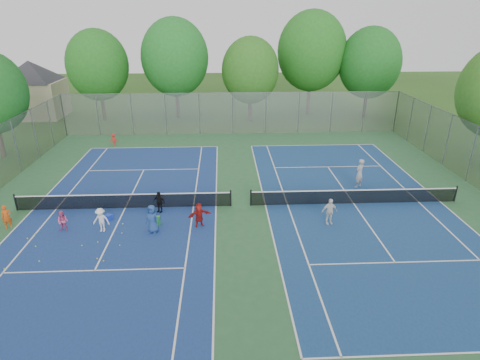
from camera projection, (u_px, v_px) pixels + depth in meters
name	position (u px, v px, depth m)	size (l,w,h in m)	color
ground	(241.00, 206.00, 24.52)	(120.00, 120.00, 0.00)	#2A5319
court_pad	(241.00, 206.00, 24.52)	(32.00, 32.00, 0.01)	#2C5E35
court_left	(125.00, 208.00, 24.22)	(10.97, 23.77, 0.01)	navy
court_right	(353.00, 203.00, 24.81)	(10.97, 23.77, 0.01)	navy
net_left	(124.00, 201.00, 24.05)	(12.87, 0.10, 0.91)	black
net_right	(354.00, 197.00, 24.64)	(12.87, 0.10, 0.91)	black
fence_north	(233.00, 114.00, 38.51)	(32.00, 0.10, 4.00)	gray
house	(31.00, 79.00, 44.11)	(11.03, 11.03, 7.30)	#B7A88C
tree_nw	(98.00, 65.00, 41.96)	(6.40, 6.40, 9.58)	#443326
tree_nl	(175.00, 57.00, 42.97)	(7.20, 7.20, 10.69)	#443326
tree_nc	(250.00, 70.00, 41.91)	(6.00, 6.00, 8.85)	#443326
tree_nr	(312.00, 51.00, 44.34)	(7.60, 7.60, 11.42)	#443326
tree_ne	(370.00, 63.00, 43.16)	(6.60, 6.60, 9.77)	#443326
ball_crate	(108.00, 217.00, 22.81)	(0.36, 0.36, 0.31)	blue
ball_hopper	(158.00, 221.00, 22.23)	(0.26, 0.26, 0.52)	green
student_a	(6.00, 217.00, 21.73)	(0.50, 0.33, 1.37)	#DE5314
student_b	(63.00, 221.00, 21.45)	(0.58, 0.45, 1.19)	#DF568E
student_c	(101.00, 220.00, 21.39)	(0.89, 0.51, 1.38)	white
student_d	(159.00, 202.00, 23.51)	(0.77, 0.32, 1.31)	black
student_e	(152.00, 219.00, 21.28)	(0.78, 0.51, 1.59)	navy
student_f	(199.00, 215.00, 21.92)	(1.28, 0.41, 1.39)	#A01A16
child_far_baseline	(114.00, 140.00, 35.45)	(0.71, 0.41, 1.10)	red
instructor	(359.00, 173.00, 26.84)	(0.73, 0.48, 1.99)	#98989B
teen_court_b	(329.00, 211.00, 22.16)	(0.90, 0.37, 1.53)	silver
tennis_ball_0	(36.00, 247.00, 20.16)	(0.07, 0.07, 0.07)	#BED832
tennis_ball_1	(4.00, 269.00, 18.38)	(0.07, 0.07, 0.07)	gold
tennis_ball_2	(122.00, 234.00, 21.37)	(0.07, 0.07, 0.07)	#C1CF30
tennis_ball_3	(28.00, 239.00, 20.86)	(0.07, 0.07, 0.07)	#D0E735
tennis_ball_4	(39.00, 261.00, 18.95)	(0.07, 0.07, 0.07)	#CFE034
tennis_ball_5	(123.00, 224.00, 22.33)	(0.07, 0.07, 0.07)	yellow
tennis_ball_6	(97.00, 259.00, 19.15)	(0.07, 0.07, 0.07)	yellow
tennis_ball_7	(82.00, 246.00, 20.22)	(0.07, 0.07, 0.07)	#D1E835
tennis_ball_8	(104.00, 261.00, 18.97)	(0.07, 0.07, 0.07)	gold
tennis_ball_9	(120.00, 246.00, 20.25)	(0.07, 0.07, 0.07)	#A9C62E
tennis_ball_10	(98.00, 242.00, 20.53)	(0.07, 0.07, 0.07)	gold
tennis_ball_11	(35.00, 234.00, 21.28)	(0.07, 0.07, 0.07)	#B9D932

